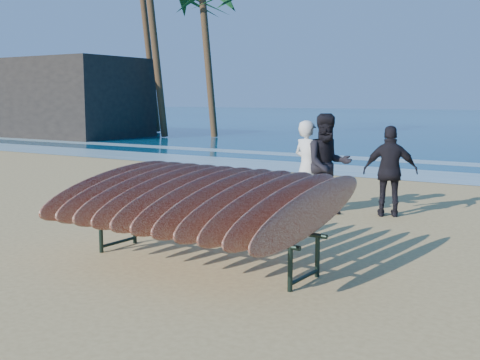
# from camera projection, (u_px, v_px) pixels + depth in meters

# --- Properties ---
(ground) EXTENTS (120.00, 120.00, 0.00)m
(ground) POSITION_uv_depth(u_px,v_px,m) (208.00, 258.00, 7.94)
(ground) COLOR tan
(ground) RESTS_ON ground
(foam_near) EXTENTS (160.00, 160.00, 0.00)m
(foam_near) POSITION_uv_depth(u_px,v_px,m) (420.00, 175.00, 16.32)
(foam_near) COLOR white
(foam_near) RESTS_ON ground
(foam_far) EXTENTS (160.00, 160.00, 0.00)m
(foam_far) POSITION_uv_depth(u_px,v_px,m) (451.00, 163.00, 19.26)
(foam_far) COLOR white
(foam_far) RESTS_ON ground
(surfboard_rack) EXTENTS (3.26, 2.73, 1.29)m
(surfboard_rack) POSITION_uv_depth(u_px,v_px,m) (201.00, 199.00, 7.55)
(surfboard_rack) COLOR black
(surfboard_rack) RESTS_ON ground
(person_white) EXTENTS (0.73, 0.61, 1.69)m
(person_white) POSITION_uv_depth(u_px,v_px,m) (307.00, 167.00, 10.99)
(person_white) COLOR silver
(person_white) RESTS_ON ground
(person_dark_a) EXTENTS (1.12, 1.11, 1.83)m
(person_dark_a) POSITION_uv_depth(u_px,v_px,m) (328.00, 165.00, 10.76)
(person_dark_a) COLOR black
(person_dark_a) RESTS_ON ground
(person_dark_b) EXTENTS (1.03, 0.71, 1.62)m
(person_dark_b) POSITION_uv_depth(u_px,v_px,m) (390.00, 171.00, 10.63)
(person_dark_b) COLOR black
(person_dark_b) RESTS_ON ground
(building) EXTENTS (9.31, 5.17, 4.14)m
(building) POSITION_uv_depth(u_px,v_px,m) (59.00, 98.00, 32.75)
(building) COLOR #2D2823
(building) RESTS_ON ground
(palm_mid) EXTENTS (5.20, 5.20, 7.64)m
(palm_mid) POSITION_uv_depth(u_px,v_px,m) (208.00, 5.00, 30.66)
(palm_mid) COLOR brown
(palm_mid) RESTS_ON ground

